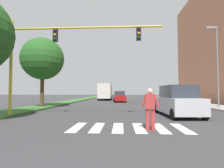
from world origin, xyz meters
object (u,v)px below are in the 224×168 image
at_px(sedan_midblock, 119,97).
at_px(pedestrian_performer, 150,107).
at_px(sedan_far_horizon, 120,95).
at_px(truck_box_delivery, 105,92).
at_px(sedan_distant, 108,96).
at_px(street_lamp_right, 216,59).
at_px(traffic_light_gantry, 55,47).
at_px(tree_mid, 43,59).
at_px(suv_crossing, 177,101).

bearing_deg(sedan_midblock, pedestrian_performer, -85.68).
bearing_deg(sedan_far_horizon, truck_box_delivery, -97.43).
relative_size(pedestrian_performer, sedan_distant, 0.41).
bearing_deg(sedan_midblock, street_lamp_right, -50.14).
distance_m(pedestrian_performer, truck_box_delivery, 26.51).
distance_m(sedan_midblock, sedan_distant, 11.26).
bearing_deg(sedan_distant, street_lamp_right, -61.72).
height_order(street_lamp_right, sedan_midblock, street_lamp_right).
bearing_deg(street_lamp_right, traffic_light_gantry, -155.16).
bearing_deg(traffic_light_gantry, street_lamp_right, 24.84).
relative_size(tree_mid, traffic_light_gantry, 0.70).
distance_m(suv_crossing, sedan_distant, 27.58).
distance_m(sedan_distant, sedan_far_horizon, 14.49).
relative_size(street_lamp_right, sedan_midblock, 1.59).
xyz_separation_m(tree_mid, suv_crossing, (11.33, -4.94, -3.85)).
relative_size(sedan_midblock, sedan_far_horizon, 1.09).
relative_size(suv_crossing, sedan_distant, 1.14).
bearing_deg(street_lamp_right, tree_mid, 179.86).
xyz_separation_m(tree_mid, truck_box_delivery, (4.62, 16.75, -3.15)).
bearing_deg(tree_mid, traffic_light_gantry, -59.20).
bearing_deg(tree_mid, suv_crossing, -23.55).
distance_m(tree_mid, traffic_light_gantry, 7.01).
height_order(tree_mid, sedan_far_horizon, tree_mid).
bearing_deg(pedestrian_performer, tree_mid, 133.38).
xyz_separation_m(suv_crossing, truck_box_delivery, (-6.71, 21.69, 0.70)).
xyz_separation_m(suv_crossing, sedan_far_horizon, (-4.18, 41.06, -0.14)).
height_order(street_lamp_right, truck_box_delivery, street_lamp_right).
distance_m(traffic_light_gantry, suv_crossing, 8.54).
height_order(pedestrian_performer, truck_box_delivery, truck_box_delivery).
distance_m(sedan_far_horizon, truck_box_delivery, 19.56).
bearing_deg(truck_box_delivery, suv_crossing, -72.82).
distance_m(sedan_midblock, sedan_far_horizon, 25.23).
bearing_deg(street_lamp_right, sedan_midblock, 129.86).
bearing_deg(sedan_far_horizon, suv_crossing, -84.19).
relative_size(street_lamp_right, truck_box_delivery, 1.21).
xyz_separation_m(street_lamp_right, sedan_midblock, (-9.14, 10.94, -3.81)).
relative_size(pedestrian_performer, truck_box_delivery, 0.27).
distance_m(sedan_distant, truck_box_delivery, 5.17).
height_order(tree_mid, sedan_midblock, tree_mid).
distance_m(pedestrian_performer, sedan_distant, 31.53).
bearing_deg(suv_crossing, pedestrian_performer, -118.63).
xyz_separation_m(traffic_light_gantry, sedan_far_horizon, (3.56, 42.14, -3.59)).
xyz_separation_m(tree_mid, pedestrian_performer, (8.89, -9.40, -3.85)).
bearing_deg(traffic_light_gantry, suv_crossing, 7.94).
relative_size(tree_mid, pedestrian_performer, 3.97).
distance_m(tree_mid, truck_box_delivery, 17.66).
height_order(traffic_light_gantry, suv_crossing, traffic_light_gantry).
distance_m(traffic_light_gantry, sedan_midblock, 17.70).
bearing_deg(pedestrian_performer, traffic_light_gantry, 147.41).
height_order(tree_mid, traffic_light_gantry, tree_mid).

